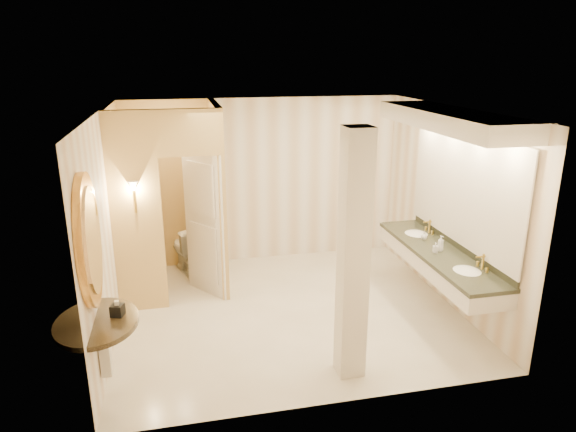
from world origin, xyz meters
name	(u,v)px	position (x,y,z in m)	size (l,w,h in m)	color
floor	(289,311)	(0.00, 0.00, 0.00)	(4.50, 4.50, 0.00)	white
ceiling	(289,110)	(0.00, 0.00, 2.70)	(4.50, 4.50, 0.00)	white
wall_back	(263,181)	(0.00, 2.00, 1.35)	(4.50, 0.02, 2.70)	white
wall_front	(335,281)	(0.00, -2.00, 1.35)	(4.50, 0.02, 2.70)	white
wall_left	(106,229)	(-2.25, 0.00, 1.35)	(0.02, 4.00, 2.70)	white
wall_right	(448,206)	(2.25, 0.00, 1.35)	(0.02, 4.00, 2.70)	white
toilet_closet	(196,199)	(-1.13, 0.96, 1.39)	(1.50, 1.55, 2.70)	#EDCB7C
wall_sconce	(134,188)	(-1.93, 0.43, 1.73)	(0.14, 0.14, 0.42)	gold
vanity	(447,195)	(1.98, -0.40, 1.63)	(0.75, 2.72, 2.09)	silver
console_shelf	(93,276)	(-2.21, -1.40, 1.34)	(1.00, 1.00, 1.95)	black
pillar	(353,258)	(0.35, -1.50, 1.35)	(0.28, 0.28, 2.70)	silver
tissue_box	(117,310)	(-2.03, -1.34, 0.93)	(0.12, 0.12, 0.12)	black
toilet	(188,248)	(-1.29, 1.67, 0.39)	(0.44, 0.77, 0.78)	white
soap_bottle_a	(435,248)	(1.86, -0.46, 0.94)	(0.06, 0.06, 0.13)	beige
soap_bottle_b	(424,236)	(1.94, 0.03, 0.93)	(0.09, 0.09, 0.11)	silver
soap_bottle_c	(441,243)	(1.95, -0.42, 0.98)	(0.08, 0.08, 0.21)	#C6B28C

